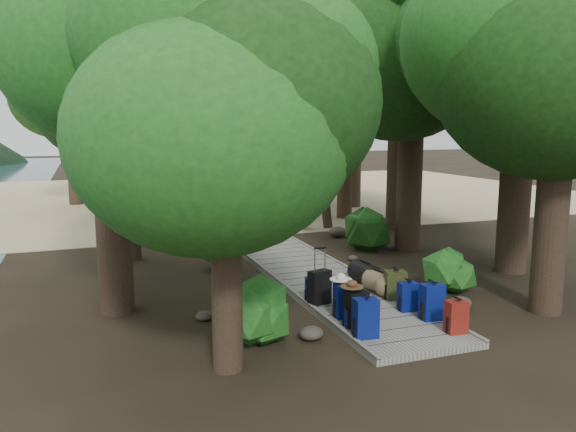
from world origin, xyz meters
name	(u,v)px	position (x,y,z in m)	size (l,w,h in m)	color
ground	(311,276)	(0.00, 0.00, 0.00)	(120.00, 120.00, 0.00)	black
sand_beach	(190,196)	(0.00, 16.00, 0.01)	(40.00, 22.00, 0.02)	tan
boardwalk	(296,264)	(0.00, 1.00, 0.06)	(2.00, 12.00, 0.12)	gray
backpack_left_a	(365,316)	(-0.75, -4.16, 0.48)	(0.38, 0.27, 0.71)	navy
backpack_left_b	(356,307)	(-0.66, -3.65, 0.46)	(0.37, 0.26, 0.68)	black
backpack_left_c	(345,298)	(-0.64, -3.17, 0.46)	(0.37, 0.26, 0.68)	navy
backpack_left_d	(314,288)	(-0.79, -2.11, 0.38)	(0.34, 0.24, 0.51)	navy
backpack_right_a	(456,315)	(0.74, -4.48, 0.42)	(0.34, 0.24, 0.60)	maroon
backpack_right_b	(432,300)	(0.75, -3.79, 0.47)	(0.39, 0.27, 0.70)	navy
backpack_right_c	(408,295)	(0.61, -3.23, 0.41)	(0.34, 0.24, 0.58)	navy
backpack_right_d	(395,283)	(0.76, -2.53, 0.43)	(0.40, 0.29, 0.62)	#323B1A
duffel_right_khaki	(379,282)	(0.68, -2.04, 0.33)	(0.42, 0.63, 0.42)	#7A6548
duffel_right_black	(365,273)	(0.69, -1.37, 0.35)	(0.46, 0.73, 0.46)	black
suitcase_on_boardwalk	(320,287)	(-0.77, -2.32, 0.44)	(0.42, 0.23, 0.65)	black
lone_suitcase_on_sand	(237,211)	(0.38, 8.23, 0.34)	(0.40, 0.23, 0.63)	black
hat_brown	(352,283)	(-0.73, -3.61, 0.86)	(0.40, 0.40, 0.12)	#51351E
hat_white	(341,276)	(-0.71, -3.14, 0.87)	(0.39, 0.39, 0.13)	silver
kayak	(122,213)	(-3.62, 10.38, 0.19)	(0.74, 3.38, 0.34)	#9F1E0D
sun_lounger	(295,203)	(3.20, 9.57, 0.33)	(0.62, 1.93, 0.62)	silver
tree_right_a	(562,84)	(3.19, -3.89, 4.22)	(5.06, 5.06, 8.43)	black
tree_right_b	(524,50)	(4.70, -1.24, 5.20)	(5.82, 5.82, 10.39)	black
tree_right_c	(413,68)	(3.67, 1.73, 5.02)	(5.80, 5.80, 10.04)	black
tree_right_d	(404,45)	(5.14, 4.68, 6.08)	(6.63, 6.63, 12.16)	black
tree_right_e	(346,110)	(4.36, 7.33, 4.08)	(4.53, 4.53, 8.16)	black
tree_right_f	(354,81)	(6.01, 10.00, 5.37)	(6.01, 6.01, 10.73)	black
tree_left_a	(224,151)	(-3.05, -4.32, 3.14)	(3.76, 3.76, 6.27)	black
tree_left_b	(105,64)	(-4.41, -1.12, 4.55)	(5.06, 5.06, 9.11)	black
tree_left_c	(124,104)	(-3.83, 3.23, 4.03)	(4.64, 4.64, 8.07)	black
tree_back_a	(158,111)	(-1.52, 14.97, 4.15)	(4.80, 4.80, 8.30)	black
tree_back_b	(228,97)	(2.18, 16.49, 4.91)	(5.50, 5.50, 9.81)	black
tree_back_c	(284,106)	(4.60, 14.93, 4.48)	(4.97, 4.97, 8.95)	black
tree_back_d	(71,103)	(-5.29, 14.83, 4.45)	(5.34, 5.34, 8.90)	black
palm_right_a	(329,119)	(3.05, 5.85, 3.73)	(4.37, 4.37, 7.46)	#144112
palm_right_b	(320,113)	(5.05, 11.35, 4.02)	(4.17, 4.17, 8.05)	#144112
palm_right_c	(250,136)	(2.12, 12.33, 3.06)	(3.84, 3.84, 6.11)	#144112
palm_left_a	(93,126)	(-4.56, 5.84, 3.48)	(4.37, 4.37, 6.95)	#144112
rock_left_a	(311,333)	(-1.49, -3.68, 0.11)	(0.41, 0.37, 0.22)	#4C473F
rock_left_b	(204,316)	(-2.96, -2.17, 0.09)	(0.32, 0.29, 0.18)	#4C473F
rock_left_c	(234,276)	(-1.83, 0.14, 0.12)	(0.45, 0.41, 0.25)	#4C473F
rock_left_d	(187,253)	(-2.37, 3.05, 0.07)	(0.27, 0.24, 0.15)	#4C473F
rock_right_a	(460,303)	(1.79, -3.21, 0.12)	(0.45, 0.40, 0.25)	#4C473F
rock_right_b	(434,279)	(2.32, -1.55, 0.11)	(0.41, 0.37, 0.22)	#4C473F
rock_right_c	(353,258)	(1.59, 1.00, 0.08)	(0.27, 0.25, 0.15)	#4C473F
rock_right_d	(338,232)	(2.57, 4.04, 0.16)	(0.59, 0.53, 0.33)	#4C473F
shrub_left_a	(257,313)	(-2.36, -3.49, 0.49)	(1.10, 1.10, 0.99)	#164C19
shrub_left_b	(226,252)	(-1.71, 1.29, 0.43)	(0.96, 0.96, 0.86)	#164C19
shrub_left_c	(163,225)	(-2.75, 4.91, 0.56)	(1.25, 1.25, 1.12)	#164C19
shrub_right_a	(443,269)	(2.18, -2.08, 0.48)	(1.07, 1.07, 0.96)	#164C19
shrub_right_b	(368,227)	(2.61, 2.08, 0.65)	(1.44, 1.44, 1.29)	#164C19
shrub_right_c	(294,218)	(1.73, 5.78, 0.38)	(0.85, 0.85, 0.77)	#164C19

